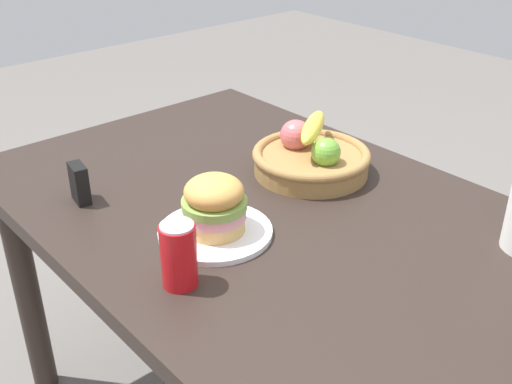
% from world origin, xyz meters
% --- Properties ---
extents(dining_table, '(1.40, 0.90, 0.75)m').
position_xyz_m(dining_table, '(0.00, 0.00, 0.65)').
color(dining_table, '#2D231E').
rests_on(dining_table, ground_plane).
extents(plate, '(0.24, 0.24, 0.01)m').
position_xyz_m(plate, '(-0.00, -0.16, 0.76)').
color(plate, white).
rests_on(plate, dining_table).
extents(sandwich, '(0.13, 0.13, 0.12)m').
position_xyz_m(sandwich, '(-0.00, -0.16, 0.82)').
color(sandwich, '#DBAD60').
rests_on(sandwich, plate).
extents(soda_can, '(0.07, 0.07, 0.13)m').
position_xyz_m(soda_can, '(0.09, -0.31, 0.81)').
color(soda_can, red).
rests_on(soda_can, dining_table).
extents(fruit_basket, '(0.29, 0.29, 0.14)m').
position_xyz_m(fruit_basket, '(-0.07, 0.20, 0.79)').
color(fruit_basket, '#9E7542').
rests_on(fruit_basket, dining_table).
extents(napkin_holder, '(0.06, 0.04, 0.09)m').
position_xyz_m(napkin_holder, '(-0.31, -0.30, 0.80)').
color(napkin_holder, black).
rests_on(napkin_holder, dining_table).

